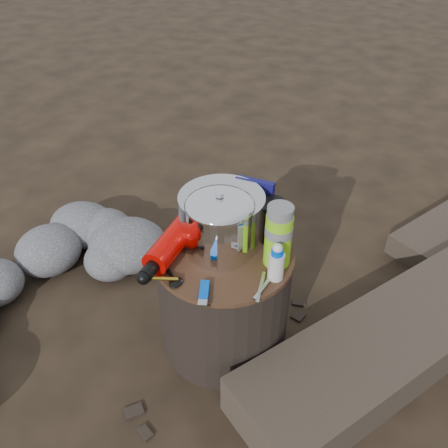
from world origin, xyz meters
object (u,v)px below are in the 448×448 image
at_px(thermos, 278,236).
at_px(travel_mug, 271,220).
at_px(camping_pot, 220,224).
at_px(stump, 224,298).
at_px(fuel_bottle, 173,241).

relative_size(thermos, travel_mug, 1.52).
bearing_deg(travel_mug, camping_pot, -130.27).
height_order(stump, fuel_bottle, fuel_bottle).
distance_m(stump, travel_mug, 0.29).
distance_m(stump, fuel_bottle, 0.27).
relative_size(camping_pot, travel_mug, 1.55).
height_order(camping_pot, thermos, camping_pot).
relative_size(fuel_bottle, travel_mug, 2.50).
bearing_deg(camping_pot, fuel_bottle, -153.46).
bearing_deg(travel_mug, fuel_bottle, -140.72).
relative_size(fuel_bottle, thermos, 1.64).
height_order(stump, travel_mug, travel_mug).
xyz_separation_m(thermos, travel_mug, (-0.06, 0.10, -0.03)).
distance_m(fuel_bottle, thermos, 0.30).
bearing_deg(fuel_bottle, stump, 17.99).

